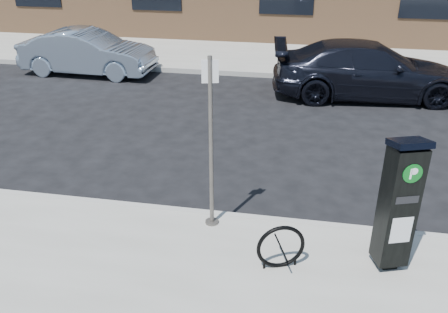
% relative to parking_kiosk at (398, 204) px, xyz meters
% --- Properties ---
extents(ground, '(120.00, 120.00, 0.00)m').
position_rel_parking_kiosk_xyz_m(ground, '(-2.27, 0.87, -1.13)').
color(ground, black).
rests_on(ground, ground).
extents(sidewalk_far, '(60.00, 12.00, 0.15)m').
position_rel_parking_kiosk_xyz_m(sidewalk_far, '(-2.27, 14.87, -1.05)').
color(sidewalk_far, gray).
rests_on(sidewalk_far, ground).
extents(curb_near, '(60.00, 0.12, 0.16)m').
position_rel_parking_kiosk_xyz_m(curb_near, '(-2.27, 0.85, -1.05)').
color(curb_near, '#9E9B93').
rests_on(curb_near, ground).
extents(curb_far, '(60.00, 0.12, 0.16)m').
position_rel_parking_kiosk_xyz_m(curb_far, '(-2.27, 8.89, -1.05)').
color(curb_far, '#9E9B93').
rests_on(curb_far, ground).
extents(parking_kiosk, '(0.54, 0.51, 1.90)m').
position_rel_parking_kiosk_xyz_m(parking_kiosk, '(0.00, 0.00, 0.00)').
color(parking_kiosk, black).
rests_on(parking_kiosk, sidewalk_near).
extents(sign_pole, '(0.23, 0.21, 2.61)m').
position_rel_parking_kiosk_xyz_m(sign_pole, '(-2.54, 0.57, 0.32)').
color(sign_pole, '#514B48').
rests_on(sign_pole, sidewalk_near).
extents(bike_rack, '(0.64, 0.28, 0.66)m').
position_rel_parking_kiosk_xyz_m(bike_rack, '(-1.43, -0.29, -0.65)').
color(bike_rack, black).
rests_on(bike_rack, sidewalk_near).
extents(car_silver, '(4.21, 1.58, 1.37)m').
position_rel_parking_kiosk_xyz_m(car_silver, '(-8.11, 8.27, -0.44)').
color(car_silver, '#899BAF').
rests_on(car_silver, ground).
extents(car_dark, '(5.32, 2.58, 1.49)m').
position_rel_parking_kiosk_xyz_m(car_dark, '(0.33, 7.60, -0.38)').
color(car_dark, black).
rests_on(car_dark, ground).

